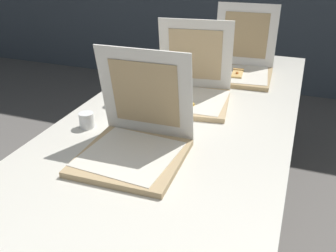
% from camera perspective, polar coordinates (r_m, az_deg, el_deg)
% --- Properties ---
extents(table, '(0.96, 2.35, 0.73)m').
position_cam_1_polar(table, '(1.61, 1.52, -0.49)').
color(table, silver).
rests_on(table, ground).
extents(pizza_box_front, '(0.37, 0.37, 0.37)m').
position_cam_1_polar(pizza_box_front, '(1.32, -5.17, -2.51)').
color(pizza_box_front, tan).
rests_on(pizza_box_front, table).
extents(pizza_box_middle, '(0.40, 0.41, 0.37)m').
position_cam_1_polar(pizza_box_middle, '(1.77, 3.55, 5.41)').
color(pizza_box_middle, tan).
rests_on(pizza_box_middle, table).
extents(pizza_box_back, '(0.38, 0.43, 0.37)m').
position_cam_1_polar(pizza_box_back, '(2.17, 11.05, 9.03)').
color(pizza_box_back, tan).
rests_on(pizza_box_back, table).
extents(cup_white_far, '(0.06, 0.06, 0.06)m').
position_cam_1_polar(cup_white_far, '(2.01, -1.73, 7.40)').
color(cup_white_far, white).
rests_on(cup_white_far, table).
extents(cup_white_mid, '(0.06, 0.06, 0.06)m').
position_cam_1_polar(cup_white_mid, '(1.75, -8.03, 4.21)').
color(cup_white_mid, white).
rests_on(cup_white_mid, table).
extents(cup_white_near_center, '(0.06, 0.06, 0.06)m').
position_cam_1_polar(cup_white_near_center, '(1.56, -12.45, 0.88)').
color(cup_white_near_center, white).
rests_on(cup_white_near_center, table).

